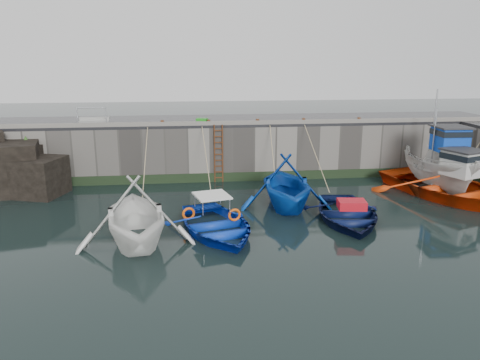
{
  "coord_description": "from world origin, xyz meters",
  "views": [
    {
      "loc": [
        -3.72,
        -15.23,
        6.71
      ],
      "look_at": [
        -1.31,
        5.64,
        1.2
      ],
      "focal_mm": 35.0,
      "sensor_mm": 36.0,
      "label": 1
    }
  ],
  "objects": [
    {
      "name": "boat_far_orange",
      "position": [
        9.14,
        5.7,
        0.51
      ],
      "size": [
        7.8,
        9.06,
        4.58
      ],
      "rotation": [
        0.0,
        0.0,
        0.36
      ],
      "color": "red",
      "rests_on": "ground"
    },
    {
      "name": "boat_near_blacktrim_rope",
      "position": [
        0.76,
        8.83,
        0.0
      ],
      "size": [
        0.04,
        3.5,
        3.1
      ],
      "primitive_type": null,
      "color": "tan",
      "rests_on": "ground"
    },
    {
      "name": "quay_back",
      "position": [
        0.0,
        12.5,
        1.5
      ],
      "size": [
        30.0,
        5.0,
        3.0
      ],
      "primitive_type": "cube",
      "color": "slate",
      "rests_on": "ground"
    },
    {
      "name": "boat_near_blacktrim",
      "position": [
        0.76,
        5.16,
        0.0
      ],
      "size": [
        4.76,
        5.43,
        2.75
      ],
      "primitive_type": "imported",
      "rotation": [
        0.0,
        0.0,
        -0.05
      ],
      "color": "#0B42B0",
      "rests_on": "ground"
    },
    {
      "name": "bollard_b",
      "position": [
        -2.5,
        10.25,
        3.3
      ],
      "size": [
        0.18,
        0.18,
        0.28
      ],
      "primitive_type": "cylinder",
      "color": "#3F1E0F",
      "rests_on": "road_back"
    },
    {
      "name": "bollard_a",
      "position": [
        -5.0,
        10.25,
        3.3
      ],
      "size": [
        0.18,
        0.18,
        0.28
      ],
      "primitive_type": "cylinder",
      "color": "#3F1E0F",
      "rests_on": "road_back"
    },
    {
      "name": "kerb_back",
      "position": [
        0.0,
        10.15,
        3.26
      ],
      "size": [
        30.0,
        0.3,
        0.2
      ],
      "primitive_type": "cube",
      "color": "slate",
      "rests_on": "road_back"
    },
    {
      "name": "boat_near_navy",
      "position": [
        2.96,
        2.98,
        0.0
      ],
      "size": [
        4.36,
        5.62,
        1.07
      ],
      "primitive_type": "imported",
      "rotation": [
        0.0,
        0.0,
        -0.14
      ],
      "color": "#09133E",
      "rests_on": "ground"
    },
    {
      "name": "fish_crate",
      "position": [
        -2.85,
        10.46,
        3.33
      ],
      "size": [
        0.69,
        0.6,
        0.33
      ],
      "primitive_type": "cube",
      "rotation": [
        0.0,
        0.0,
        -0.39
      ],
      "color": "#198217",
      "rests_on": "road_back"
    },
    {
      "name": "bollard_c",
      "position": [
        0.2,
        10.25,
        3.3
      ],
      "size": [
        0.18,
        0.18,
        0.28
      ],
      "primitive_type": "cylinder",
      "color": "#3F1E0F",
      "rests_on": "road_back"
    },
    {
      "name": "bollard_d",
      "position": [
        2.8,
        10.25,
        3.3
      ],
      "size": [
        0.18,
        0.18,
        0.28
      ],
      "primitive_type": "cylinder",
      "color": "#3F1E0F",
      "rests_on": "road_back"
    },
    {
      "name": "ground",
      "position": [
        0.0,
        0.0,
        0.0
      ],
      "size": [
        120.0,
        120.0,
        0.0
      ],
      "primitive_type": "plane",
      "color": "black",
      "rests_on": "ground"
    },
    {
      "name": "road_back",
      "position": [
        0.0,
        12.5,
        3.08
      ],
      "size": [
        30.0,
        5.0,
        0.16
      ],
      "primitive_type": "cube",
      "color": "black",
      "rests_on": "quay_back"
    },
    {
      "name": "railing",
      "position": [
        -8.75,
        11.25,
        3.36
      ],
      "size": [
        1.6,
        1.05,
        1.0
      ],
      "color": "#A5A8AD",
      "rests_on": "road_back"
    },
    {
      "name": "boat_near_blue_rope",
      "position": [
        -2.66,
        7.35,
        0.0
      ],
      "size": [
        0.04,
        5.9,
        3.1
      ],
      "primitive_type": null,
      "color": "tan",
      "rests_on": "ground"
    },
    {
      "name": "boat_near_navy_rope",
      "position": [
        2.96,
        7.74,
        0.0
      ],
      "size": [
        0.04,
        5.21,
        3.1
      ],
      "primitive_type": null,
      "color": "tan",
      "rests_on": "ground"
    },
    {
      "name": "algae_back",
      "position": [
        0.0,
        9.96,
        0.25
      ],
      "size": [
        30.0,
        0.08,
        0.5
      ],
      "primitive_type": "cube",
      "color": "black",
      "rests_on": "ground"
    },
    {
      "name": "boat_near_white_rope",
      "position": [
        -5.7,
        6.99,
        0.0
      ],
      "size": [
        0.04,
        6.55,
        3.1
      ],
      "primitive_type": null,
      "color": "tan",
      "rests_on": "ground"
    },
    {
      "name": "boat_near_white",
      "position": [
        -5.7,
        1.49,
        0.0
      ],
      "size": [
        5.37,
        5.98,
        2.82
      ],
      "primitive_type": "imported",
      "rotation": [
        0.0,
        0.0,
        0.15
      ],
      "color": "white",
      "rests_on": "ground"
    },
    {
      "name": "bollard_e",
      "position": [
        6.0,
        10.25,
        3.3
      ],
      "size": [
        0.18,
        0.18,
        0.28
      ],
      "primitive_type": "cylinder",
      "color": "#3F1E0F",
      "rests_on": "road_back"
    },
    {
      "name": "boat_near_blue",
      "position": [
        -2.66,
        2.2,
        0.0
      ],
      "size": [
        4.93,
        6.03,
        1.09
      ],
      "primitive_type": "imported",
      "rotation": [
        0.0,
        0.0,
        0.24
      ],
      "color": "#0B32B3",
      "rests_on": "ground"
    },
    {
      "name": "ladder",
      "position": [
        -2.0,
        9.91,
        1.59
      ],
      "size": [
        0.51,
        0.08,
        3.2
      ],
      "color": "#3F1E0F",
      "rests_on": "ground"
    },
    {
      "name": "boat_far_white",
      "position": [
        9.5,
        7.25,
        1.04
      ],
      "size": [
        2.67,
        6.48,
        5.46
      ],
      "rotation": [
        0.0,
        0.0,
        -0.04
      ],
      "color": "silver",
      "rests_on": "ground"
    },
    {
      "name": "rock_outcrop",
      "position": [
        -12.92,
        9.11,
        1.26
      ],
      "size": [
        5.85,
        4.24,
        3.41
      ],
      "color": "black",
      "rests_on": "ground"
    }
  ]
}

